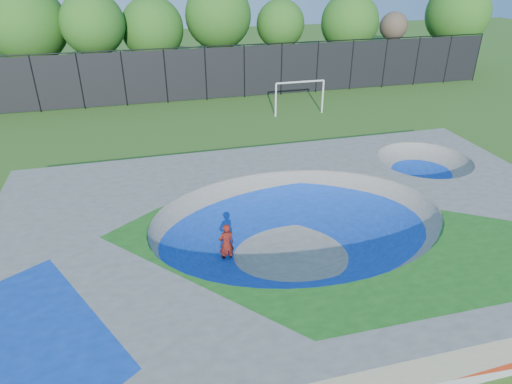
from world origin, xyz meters
TOP-DOWN VIEW (x-y plane):
  - ground at (0.00, 0.00)m, footprint 120.00×120.00m
  - skate_deck at (0.00, 0.00)m, footprint 22.00×14.00m
  - skater at (-2.73, -0.07)m, footprint 0.66×0.51m
  - skateboard at (-2.73, -0.07)m, footprint 0.81×0.46m
  - soccer_goal at (5.68, 15.74)m, footprint 3.57×0.12m
  - fence at (0.00, 21.00)m, footprint 48.09×0.09m
  - treeline at (-2.44, 26.17)m, footprint 54.64×7.71m

SIDE VIEW (x-z plane):
  - ground at x=0.00m, z-range 0.00..0.00m
  - skateboard at x=-2.73m, z-range 0.00..0.05m
  - skate_deck at x=0.00m, z-range 0.00..1.50m
  - skater at x=-2.73m, z-range 0.00..1.61m
  - soccer_goal at x=5.68m, z-range 0.46..2.82m
  - fence at x=0.00m, z-range 0.08..4.12m
  - treeline at x=-2.44m, z-range 0.89..9.21m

